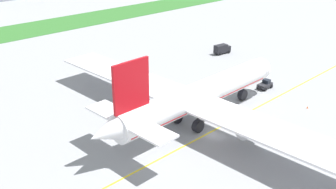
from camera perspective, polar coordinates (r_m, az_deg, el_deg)
name	(u,v)px	position (r m, az deg, el deg)	size (l,w,h in m)	color
ground_plane	(212,136)	(76.63, 6.45, -6.01)	(600.00, 600.00, 0.00)	gray
apron_taxi_line	(208,134)	(77.25, 5.79, -5.72)	(280.00, 0.36, 0.01)	yellow
airliner_foreground	(197,97)	(78.61, 4.19, -0.31)	(51.15, 80.51, 17.42)	white
pushback_tug	(265,85)	(100.51, 14.01, 1.42)	(5.86, 2.57, 2.24)	#26262B
ground_crew_wingwalker_port	(300,148)	(74.19, 18.74, -7.44)	(0.52, 0.37, 1.56)	black
traffic_cone_near_nose	(307,107)	(92.55, 19.70, -1.74)	(0.36, 0.36, 0.58)	#F2590C
service_truck_fuel_bowser	(222,49)	(125.86, 7.90, 6.63)	(5.96, 3.06, 3.01)	black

